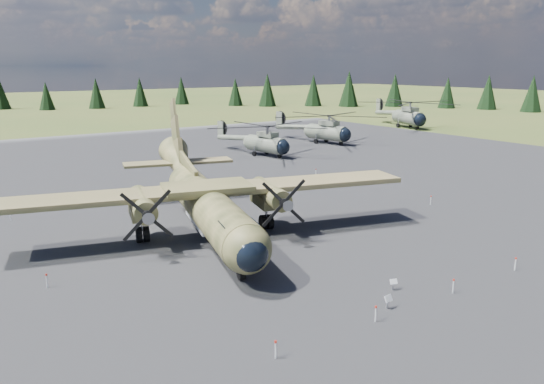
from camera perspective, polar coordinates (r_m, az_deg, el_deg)
ground at (r=39.40m, az=1.20°, el=-4.83°), size 500.00×500.00×0.00m
apron at (r=47.55m, az=-5.80°, el=-1.69°), size 120.00×120.00×0.04m
transport_plane at (r=39.79m, az=-7.29°, el=-0.45°), size 30.10×26.92×10.00m
helicopter_near at (r=74.09m, az=-0.72°, el=6.21°), size 19.59×21.20×4.30m
helicopter_mid at (r=86.71m, az=5.89°, el=7.37°), size 21.38×23.03×4.66m
helicopter_far at (r=112.14m, az=14.48°, el=8.62°), size 25.87×26.54×5.32m
info_placard_left at (r=28.68m, az=12.38°, el=-11.26°), size 0.51×0.25×0.77m
info_placard_right at (r=31.01m, az=12.92°, el=-9.49°), size 0.46×0.30×0.67m
barrier_fence at (r=38.93m, az=0.71°, el=-4.27°), size 33.12×29.62×0.85m
treeline at (r=39.69m, az=-4.88°, el=2.40°), size 292.73×293.89×10.99m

